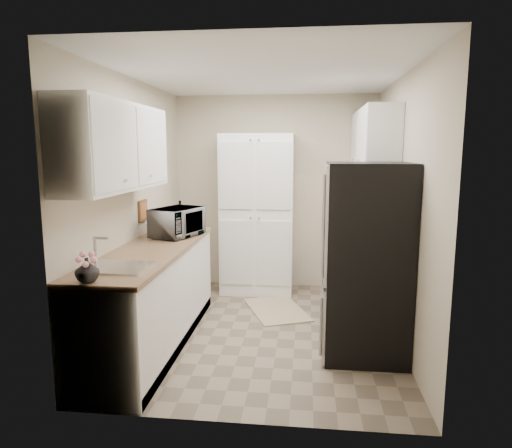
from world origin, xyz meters
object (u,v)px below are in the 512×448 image
Objects in this scene: electric_range at (358,277)px; microwave at (177,222)px; wine_bottle at (180,217)px; refrigerator at (366,261)px; pantry_cabinet at (257,214)px; toaster_oven at (355,215)px.

electric_range is 2.12× the size of microwave.
wine_bottle reaches higher than microwave.
refrigerator is (-0.03, -0.80, 0.37)m from electric_range.
wine_bottle is (-0.77, -0.82, 0.07)m from pantry_cabinet.
pantry_cabinet is at bearing 141.78° from electric_range.
toaster_oven is at bearing -41.00° from microwave.
pantry_cabinet is 1.77× the size of electric_range.
pantry_cabinet is 1.35m from microwave.
electric_range is 3.70× the size of wine_bottle.
electric_range is 3.34× the size of toaster_oven.
wine_bottle reaches higher than toaster_oven.
refrigerator reaches higher than wine_bottle.
toaster_oven is (0.03, 0.85, 0.54)m from electric_range.
wine_bottle is (-1.91, 0.90, 0.22)m from refrigerator.
wine_bottle is (-1.94, 0.10, 0.59)m from electric_range.
electric_range is at bearing -98.04° from toaster_oven.
microwave is (-0.71, -1.15, 0.07)m from pantry_cabinet.
pantry_cabinet is at bearing 123.46° from refrigerator.
refrigerator is at bearing -87.53° from microwave.
electric_range is (1.17, -0.93, -0.52)m from pantry_cabinet.
microwave is 1.75× the size of wine_bottle.
pantry_cabinet is at bearing -11.95° from microwave.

